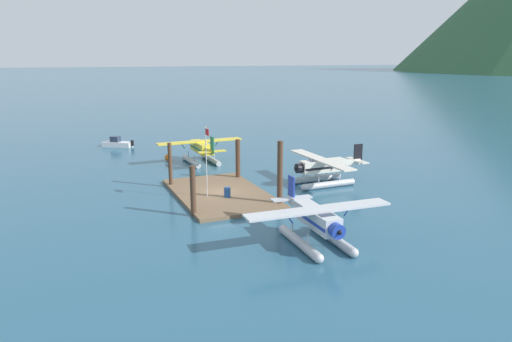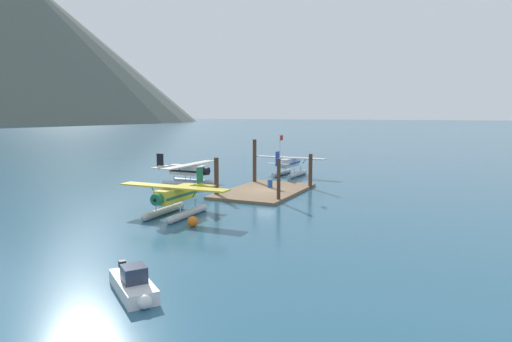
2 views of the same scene
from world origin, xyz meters
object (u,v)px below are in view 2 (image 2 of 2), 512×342
(seaplane_yellow_port_fwd, at_px, (175,198))
(boat_white_open_sw, at_px, (134,285))
(flagpole, at_px, (280,155))
(seaplane_silver_stbd_fwd, at_px, (290,165))
(seaplane_cream_bow_centre, at_px, (188,173))
(fuel_drum, at_px, (270,184))
(mooring_buoy, at_px, (193,222))

(seaplane_yellow_port_fwd, bearing_deg, boat_white_open_sw, -151.77)
(flagpole, relative_size, seaplane_silver_stbd_fwd, 0.61)
(seaplane_cream_bow_centre, bearing_deg, fuel_drum, -82.96)
(flagpole, bearing_deg, seaplane_cream_bow_centre, 92.33)
(flagpole, height_order, mooring_buoy, flagpole)
(seaplane_silver_stbd_fwd, distance_m, seaplane_cream_bow_centre, 15.87)
(seaplane_yellow_port_fwd, distance_m, seaplane_silver_stbd_fwd, 27.86)
(seaplane_yellow_port_fwd, relative_size, boat_white_open_sw, 2.43)
(flagpole, distance_m, fuel_drum, 3.92)
(seaplane_cream_bow_centre, height_order, boat_white_open_sw, seaplane_cream_bow_centre)
(flagpole, relative_size, fuel_drum, 7.21)
(flagpole, distance_m, seaplane_cream_bow_centre, 12.47)
(seaplane_silver_stbd_fwd, height_order, seaplane_cream_bow_centre, same)
(seaplane_silver_stbd_fwd, bearing_deg, mooring_buoy, -173.79)
(seaplane_yellow_port_fwd, height_order, seaplane_cream_bow_centre, same)
(seaplane_cream_bow_centre, bearing_deg, seaplane_silver_stbd_fwd, -32.23)
(mooring_buoy, relative_size, boat_white_open_sw, 0.20)
(boat_white_open_sw, bearing_deg, seaplane_silver_stbd_fwd, 10.47)
(boat_white_open_sw, bearing_deg, seaplane_cream_bow_centre, 29.09)
(mooring_buoy, bearing_deg, seaplane_yellow_port_fwd, 52.92)
(mooring_buoy, relative_size, seaplane_cream_bow_centre, 0.08)
(seaplane_yellow_port_fwd, relative_size, seaplane_cream_bow_centre, 1.00)
(fuel_drum, relative_size, seaplane_yellow_port_fwd, 0.08)
(flagpole, xyz_separation_m, seaplane_cream_bow_centre, (-0.49, 12.18, -2.65))
(seaplane_silver_stbd_fwd, height_order, boat_white_open_sw, seaplane_silver_stbd_fwd)
(mooring_buoy, height_order, boat_white_open_sw, boat_white_open_sw)
(mooring_buoy, xyz_separation_m, boat_white_open_sw, (-12.40, -4.60, 0.06))
(seaplane_yellow_port_fwd, bearing_deg, seaplane_cream_bow_centre, 29.96)
(fuel_drum, bearing_deg, mooring_buoy, -176.27)
(mooring_buoy, bearing_deg, boat_white_open_sw, -159.63)
(flagpole, relative_size, seaplane_cream_bow_centre, 0.61)
(seaplane_silver_stbd_fwd, bearing_deg, seaplane_yellow_port_fwd, 179.71)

